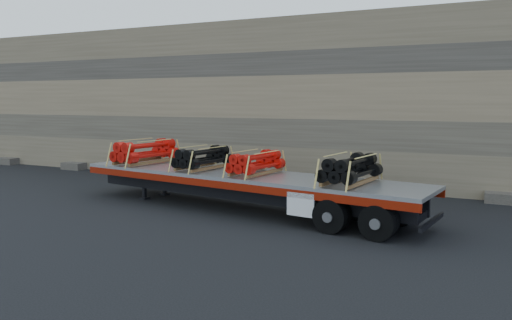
{
  "coord_description": "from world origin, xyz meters",
  "views": [
    {
      "loc": [
        6.53,
        -14.42,
        3.57
      ],
      "look_at": [
        -0.78,
        0.98,
        1.52
      ],
      "focal_mm": 35.0,
      "sensor_mm": 36.0,
      "label": 1
    }
  ],
  "objects_px": {
    "bundle_front": "(146,152)",
    "bundle_midrear": "(256,163)",
    "trailer": "(241,191)",
    "bundle_rear": "(350,170)",
    "bundle_midfront": "(203,158)"
  },
  "relations": [
    {
      "from": "bundle_midfront",
      "to": "bundle_rear",
      "type": "height_order",
      "value": "bundle_rear"
    },
    {
      "from": "bundle_midfront",
      "to": "bundle_front",
      "type": "bearing_deg",
      "value": 180.0
    },
    {
      "from": "trailer",
      "to": "bundle_front",
      "type": "xyz_separation_m",
      "value": [
        -4.33,
        0.64,
        1.04
      ]
    },
    {
      "from": "trailer",
      "to": "bundle_rear",
      "type": "height_order",
      "value": "bundle_rear"
    },
    {
      "from": "bundle_front",
      "to": "bundle_midrear",
      "type": "xyz_separation_m",
      "value": [
        4.89,
        -0.72,
        -0.07
      ]
    },
    {
      "from": "trailer",
      "to": "bundle_rear",
      "type": "relative_size",
      "value": 5.53
    },
    {
      "from": "trailer",
      "to": "bundle_midrear",
      "type": "bearing_deg",
      "value": 0.0
    },
    {
      "from": "bundle_front",
      "to": "bundle_midfront",
      "type": "distance_m",
      "value": 2.77
    },
    {
      "from": "bundle_midfront",
      "to": "bundle_rear",
      "type": "distance_m",
      "value": 5.39
    },
    {
      "from": "bundle_front",
      "to": "trailer",
      "type": "bearing_deg",
      "value": 0.0
    },
    {
      "from": "trailer",
      "to": "bundle_front",
      "type": "relative_size",
      "value": 5.11
    },
    {
      "from": "bundle_midfront",
      "to": "bundle_midrear",
      "type": "relative_size",
      "value": 1.04
    },
    {
      "from": "bundle_midfront",
      "to": "bundle_midrear",
      "type": "height_order",
      "value": "bundle_midfront"
    },
    {
      "from": "bundle_rear",
      "to": "bundle_midfront",
      "type": "bearing_deg",
      "value": -180.0
    },
    {
      "from": "bundle_rear",
      "to": "trailer",
      "type": "bearing_deg",
      "value": -180.0
    }
  ]
}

